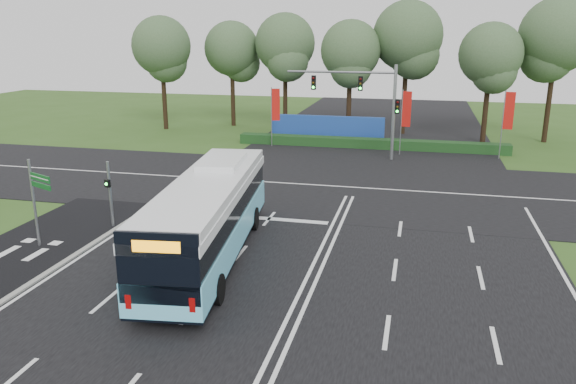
# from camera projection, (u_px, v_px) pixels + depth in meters

# --- Properties ---
(ground) EXTENTS (120.00, 120.00, 0.00)m
(ground) POSITION_uv_depth(u_px,v_px,m) (314.00, 263.00, 23.33)
(ground) COLOR #32541C
(ground) RESTS_ON ground
(road_main) EXTENTS (20.00, 120.00, 0.04)m
(road_main) POSITION_uv_depth(u_px,v_px,m) (314.00, 263.00, 23.33)
(road_main) COLOR black
(road_main) RESTS_ON ground
(road_cross) EXTENTS (120.00, 14.00, 0.05)m
(road_cross) POSITION_uv_depth(u_px,v_px,m) (350.00, 187.00, 34.55)
(road_cross) COLOR black
(road_cross) RESTS_ON ground
(bike_path) EXTENTS (5.00, 18.00, 0.06)m
(bike_path) POSITION_uv_depth(u_px,v_px,m) (5.00, 263.00, 23.28)
(bike_path) COLOR black
(bike_path) RESTS_ON ground
(kerb_strip) EXTENTS (0.25, 18.00, 0.12)m
(kerb_strip) POSITION_uv_depth(u_px,v_px,m) (56.00, 268.00, 22.74)
(kerb_strip) COLOR gray
(kerb_strip) RESTS_ON ground
(city_bus) EXTENTS (4.29, 13.18, 3.72)m
(city_bus) POSITION_uv_depth(u_px,v_px,m) (209.00, 216.00, 23.38)
(city_bus) COLOR #6EDBFF
(city_bus) RESTS_ON ground
(pedestrian_signal) EXTENTS (0.31, 0.41, 3.31)m
(pedestrian_signal) POSITION_uv_depth(u_px,v_px,m) (110.00, 192.00, 27.11)
(pedestrian_signal) COLOR gray
(pedestrian_signal) RESTS_ON ground
(street_sign) EXTENTS (1.44, 0.70, 4.00)m
(street_sign) POSITION_uv_depth(u_px,v_px,m) (37.00, 194.00, 24.27)
(street_sign) COLOR gray
(street_sign) RESTS_ON ground
(banner_flag_left) EXTENTS (0.70, 0.25, 4.90)m
(banner_flag_left) POSITION_uv_depth(u_px,v_px,m) (275.00, 108.00, 46.17)
(banner_flag_left) COLOR gray
(banner_flag_left) RESTS_ON ground
(banner_flag_mid) EXTENTS (0.73, 0.21, 5.05)m
(banner_flag_mid) POSITION_uv_depth(u_px,v_px,m) (405.00, 113.00, 42.78)
(banner_flag_mid) COLOR gray
(banner_flag_mid) RESTS_ON ground
(banner_flag_right) EXTENTS (0.75, 0.18, 5.15)m
(banner_flag_right) POSITION_uv_depth(u_px,v_px,m) (507.00, 115.00, 41.34)
(banner_flag_right) COLOR gray
(banner_flag_right) RESTS_ON ground
(traffic_light_gantry) EXTENTS (8.41, 0.28, 7.00)m
(traffic_light_gantry) POSITION_uv_depth(u_px,v_px,m) (370.00, 97.00, 41.18)
(traffic_light_gantry) COLOR gray
(traffic_light_gantry) RESTS_ON ground
(hedge) EXTENTS (22.00, 1.20, 0.80)m
(hedge) POSITION_uv_depth(u_px,v_px,m) (370.00, 143.00, 46.14)
(hedge) COLOR #163C19
(hedge) RESTS_ON ground
(blue_hoarding) EXTENTS (10.00, 0.30, 2.20)m
(blue_hoarding) POSITION_uv_depth(u_px,v_px,m) (327.00, 128.00, 49.17)
(blue_hoarding) COLOR #1D44A0
(blue_hoarding) RESTS_ON ground
(eucalyptus_row) EXTENTS (40.96, 9.15, 12.09)m
(eucalyptus_row) POSITION_uv_depth(u_px,v_px,m) (359.00, 44.00, 50.56)
(eucalyptus_row) COLOR black
(eucalyptus_row) RESTS_ON ground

